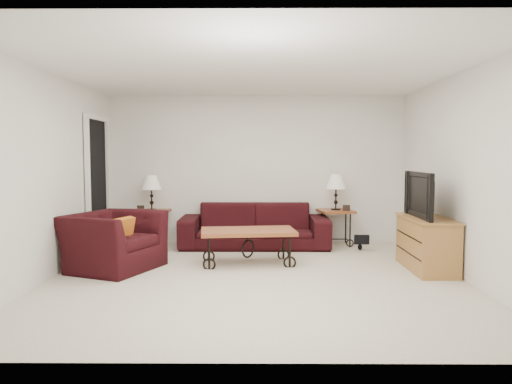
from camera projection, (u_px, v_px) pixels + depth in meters
ground at (256, 277)px, 6.04m from camera, size 5.00×5.00×0.00m
wall_back at (257, 170)px, 8.44m from camera, size 5.00×0.02×2.50m
wall_front at (253, 191)px, 3.46m from camera, size 5.00×0.02×2.50m
wall_left at (49, 176)px, 5.97m from camera, size 0.02×5.00×2.50m
wall_right at (463, 176)px, 5.93m from camera, size 0.02×5.00×2.50m
ceiling at (256, 71)px, 5.86m from camera, size 5.00×5.00×0.00m
doorway at (97, 186)px, 7.63m from camera, size 0.08×0.94×2.04m
sofa at (255, 226)px, 8.03m from camera, size 2.40×0.94×0.70m
side_table_left at (152, 227)px, 8.23m from camera, size 0.57×0.57×0.58m
side_table_right at (336, 227)px, 8.21m from camera, size 0.62×0.62×0.59m
lamp_left at (152, 193)px, 8.18m from camera, size 0.35×0.35×0.58m
lamp_right at (336, 192)px, 8.16m from camera, size 0.38×0.38×0.59m
photo_frame_left at (141, 208)px, 8.05m from camera, size 0.12×0.03×0.10m
photo_frame_right at (346, 208)px, 8.03m from camera, size 0.12×0.02×0.10m
coffee_table at (248, 247)px, 6.78m from camera, size 1.35×0.83×0.48m
armchair at (113, 241)px, 6.46m from camera, size 1.36×1.44×0.74m
throw_pillow at (123, 231)px, 6.40m from camera, size 0.21×0.34×0.34m
tv_stand at (427, 244)px, 6.43m from camera, size 0.48×1.15×0.69m
television at (426, 195)px, 6.38m from camera, size 0.13×1.03×0.59m
backpack at (360, 236)px, 7.78m from camera, size 0.38×0.31×0.45m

